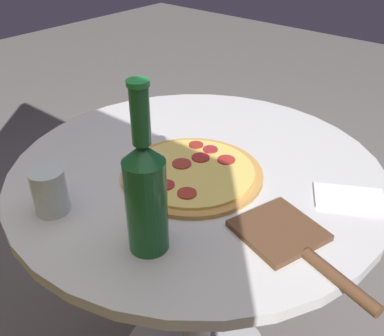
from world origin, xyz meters
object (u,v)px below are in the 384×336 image
(pizza, at_px, (192,173))
(pizza_paddle, at_px, (291,241))
(drinking_glass, at_px, (50,191))
(beer_bottle, at_px, (146,192))

(pizza, bearing_deg, pizza_paddle, 169.01)
(drinking_glass, bearing_deg, beer_bottle, -166.89)
(beer_bottle, relative_size, pizza_paddle, 1.03)
(pizza, height_order, beer_bottle, beer_bottle)
(pizza, relative_size, beer_bottle, 1.02)
(beer_bottle, height_order, drinking_glass, beer_bottle)
(beer_bottle, distance_m, pizza_paddle, 0.28)
(drinking_glass, bearing_deg, pizza_paddle, -151.77)
(beer_bottle, bearing_deg, drinking_glass, 13.11)
(beer_bottle, bearing_deg, pizza, -68.18)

